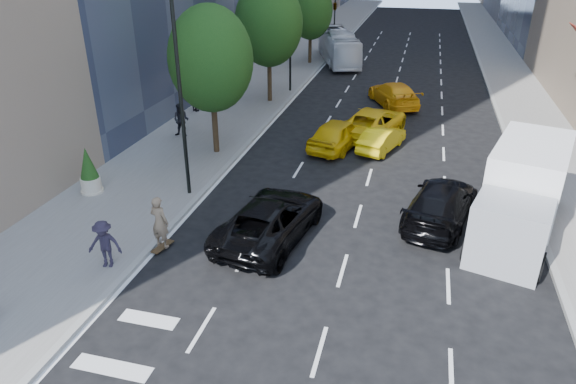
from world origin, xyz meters
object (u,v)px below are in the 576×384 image
(skateboarder, at_px, (160,226))
(black_sedan_lincoln, at_px, (271,219))
(black_sedan_mercedes, at_px, (441,203))
(city_bus, at_px, (339,47))
(planter_shrub, at_px, (89,171))
(box_truck, at_px, (523,192))

(skateboarder, distance_m, black_sedan_lincoln, 4.03)
(black_sedan_mercedes, bearing_deg, city_bus, -59.98)
(skateboarder, relative_size, city_bus, 0.19)
(city_bus, bearing_deg, black_sedan_mercedes, -91.38)
(black_sedan_lincoln, bearing_deg, planter_shrub, -1.25)
(city_bus, distance_m, box_truck, 31.37)
(black_sedan_lincoln, xyz_separation_m, city_bus, (-2.80, 31.88, 0.64))
(skateboarder, xyz_separation_m, black_sedan_mercedes, (9.80, 4.78, -0.21))
(planter_shrub, bearing_deg, skateboarder, -33.14)
(black_sedan_mercedes, relative_size, city_bus, 0.53)
(black_sedan_lincoln, xyz_separation_m, planter_shrub, (-8.72, 1.53, 0.34))
(planter_shrub, bearing_deg, box_truck, 4.20)
(black_sedan_mercedes, distance_m, city_bus, 30.28)
(black_sedan_lincoln, height_order, planter_shrub, planter_shrub)
(black_sedan_lincoln, xyz_separation_m, box_truck, (9.06, 2.84, 0.90))
(black_sedan_lincoln, height_order, black_sedan_mercedes, black_sedan_lincoln)
(black_sedan_mercedes, height_order, planter_shrub, planter_shrub)
(skateboarder, bearing_deg, box_truck, -148.13)
(black_sedan_mercedes, distance_m, planter_shrub, 14.99)
(black_sedan_lincoln, relative_size, planter_shrub, 2.76)
(black_sedan_lincoln, relative_size, black_sedan_mercedes, 1.05)
(skateboarder, xyz_separation_m, planter_shrub, (-5.12, 3.34, 0.14))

